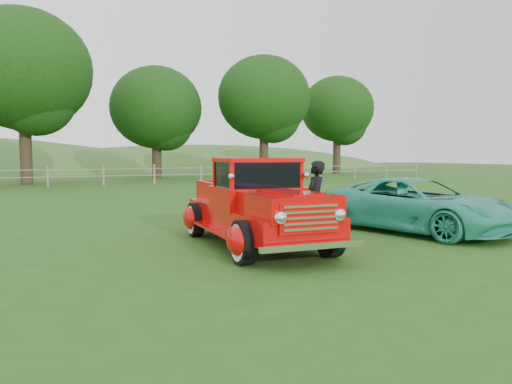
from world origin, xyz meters
name	(u,v)px	position (x,y,z in m)	size (l,w,h in m)	color
ground	(294,253)	(0.00, 0.00, 0.00)	(140.00, 140.00, 0.00)	#264C14
distant_hills	(21,206)	(-4.08, 59.46, -4.55)	(116.00, 60.00, 18.00)	#315D22
fence_line	(103,175)	(0.00, 22.00, 0.60)	(48.00, 0.12, 1.20)	gray
tree_near_west	(23,70)	(-4.00, 25.00, 6.80)	(8.00, 8.00, 10.42)	black
tree_near_east	(156,108)	(5.00, 29.00, 5.25)	(6.80, 6.80, 8.33)	black
tree_mid_east	(264,98)	(13.00, 27.00, 6.17)	(7.20, 7.20, 9.44)	black
tree_far_east	(337,109)	(22.00, 30.00, 5.86)	(6.60, 6.60, 8.86)	black
red_pickup	(256,207)	(-0.31, 1.00, 0.80)	(2.49, 5.09, 1.78)	black
teal_sedan	(417,205)	(3.91, 0.96, 0.64)	(2.13, 4.62, 1.29)	teal
man	(315,200)	(1.19, 1.14, 0.86)	(0.62, 0.41, 1.71)	black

